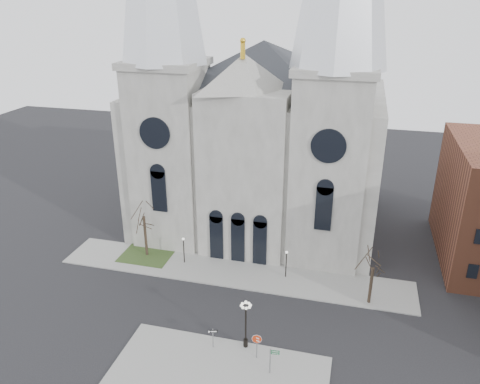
% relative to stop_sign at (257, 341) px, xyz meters
% --- Properties ---
extents(ground, '(160.00, 160.00, 0.00)m').
position_rel_stop_sign_xyz_m(ground, '(-5.67, 1.66, -1.91)').
color(ground, black).
rests_on(ground, ground).
extents(sidewalk_near, '(18.00, 10.00, 0.14)m').
position_rel_stop_sign_xyz_m(sidewalk_near, '(-2.67, -3.34, -1.84)').
color(sidewalk_near, gray).
rests_on(sidewalk_near, ground).
extents(sidewalk_far, '(40.00, 6.00, 0.14)m').
position_rel_stop_sign_xyz_m(sidewalk_far, '(-5.67, 12.66, -1.84)').
color(sidewalk_far, gray).
rests_on(sidewalk_far, ground).
extents(grass_patch, '(6.00, 5.00, 0.18)m').
position_rel_stop_sign_xyz_m(grass_patch, '(-16.67, 13.66, -1.82)').
color(grass_patch, '#2D441D').
rests_on(grass_patch, ground).
extents(cathedral, '(33.00, 26.66, 54.00)m').
position_rel_stop_sign_xyz_m(cathedral, '(-5.67, 24.52, 16.57)').
color(cathedral, gray).
rests_on(cathedral, ground).
extents(tree_left, '(3.20, 3.20, 7.50)m').
position_rel_stop_sign_xyz_m(tree_left, '(-16.67, 13.66, 3.67)').
color(tree_left, black).
rests_on(tree_left, ground).
extents(tree_right, '(3.20, 3.20, 6.00)m').
position_rel_stop_sign_xyz_m(tree_right, '(9.33, 10.66, 2.55)').
color(tree_right, black).
rests_on(tree_right, ground).
extents(ped_lamp_left, '(0.32, 0.32, 3.26)m').
position_rel_stop_sign_xyz_m(ped_lamp_left, '(-11.67, 13.16, 0.42)').
color(ped_lamp_left, black).
rests_on(ped_lamp_left, sidewalk_far).
extents(ped_lamp_right, '(0.32, 0.32, 3.26)m').
position_rel_stop_sign_xyz_m(ped_lamp_right, '(0.33, 13.16, 0.42)').
color(ped_lamp_right, black).
rests_on(ped_lamp_right, sidewalk_far).
extents(stop_sign, '(0.87, 0.25, 2.48)m').
position_rel_stop_sign_xyz_m(stop_sign, '(0.00, 0.00, 0.00)').
color(stop_sign, slate).
rests_on(stop_sign, sidewalk_near).
extents(globe_lamp, '(1.32, 1.32, 4.86)m').
position_rel_stop_sign_xyz_m(globe_lamp, '(-1.28, 1.16, 1.28)').
color(globe_lamp, black).
rests_on(globe_lamp, sidewalk_near).
extents(one_way_sign, '(0.84, 0.29, 1.99)m').
position_rel_stop_sign_xyz_m(one_way_sign, '(-4.04, 0.32, -0.41)').
color(one_way_sign, slate).
rests_on(one_way_sign, sidewalk_near).
extents(street_name_sign, '(0.79, 0.16, 2.48)m').
position_rel_stop_sign_xyz_m(street_name_sign, '(1.52, -1.42, -0.32)').
color(street_name_sign, slate).
rests_on(street_name_sign, sidewalk_near).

